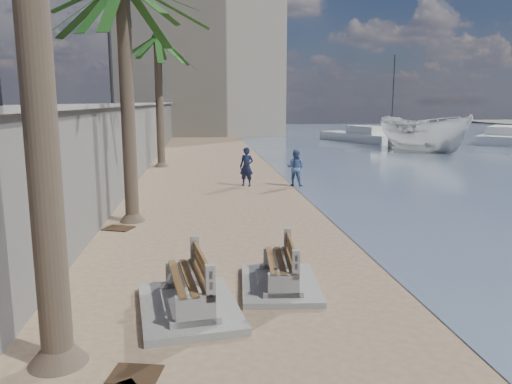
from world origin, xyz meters
TOP-DOWN VIEW (x-y plane):
  - ground_plane at (0.00, 0.00)m, footprint 140.00×140.00m
  - seawall at (-5.20, 20.00)m, footprint 0.45×70.00m
  - wall_cap at (-5.20, 20.00)m, footprint 0.80×70.00m
  - end_building at (-2.00, 52.00)m, footprint 18.00×12.00m
  - bench_near at (-0.47, 2.86)m, footprint 1.66×2.31m
  - bench_far at (-2.26, 1.90)m, footprint 2.01×2.67m
  - palm_back at (-4.26, 22.28)m, footprint 5.00×5.00m
  - streetlight at (-5.10, 12.00)m, footprint 0.28×0.28m
  - person_a at (-0.02, 15.10)m, footprint 0.85×0.75m
  - person_b at (2.13, 14.93)m, footprint 1.08×1.00m
  - boat_cruiser at (14.66, 29.50)m, footprint 4.15×4.20m
  - yacht_near at (26.52, 37.14)m, footprint 10.77×11.64m
  - yacht_far at (12.57, 38.55)m, footprint 5.68×9.04m
  - sailboat_west at (19.01, 46.99)m, footprint 7.43×2.98m
  - debris_b at (-2.95, -0.17)m, footprint 0.77×0.66m
  - debris_c at (-4.44, 8.01)m, footprint 0.97×0.88m
  - debris_d at (-2.84, 2.94)m, footprint 0.59×0.53m

SIDE VIEW (x-z plane):
  - ground_plane at x=0.00m, z-range 0.00..0.00m
  - debris_b at x=-2.95m, z-range 0.00..0.03m
  - debris_c at x=-4.44m, z-range 0.00..0.03m
  - debris_d at x=-2.84m, z-range 0.00..0.03m
  - sailboat_west at x=19.01m, z-range -4.07..4.68m
  - yacht_near at x=26.52m, z-range -0.40..1.10m
  - yacht_far at x=12.57m, z-range -0.40..1.10m
  - bench_near at x=-0.47m, z-range -0.06..0.86m
  - bench_far at x=-2.26m, z-range -0.06..0.96m
  - person_b at x=2.13m, z-range 0.00..1.79m
  - person_a at x=-0.02m, z-range 0.00..1.96m
  - boat_cruiser at x=14.66m, z-range -0.40..3.27m
  - seawall at x=-5.20m, z-range 0.00..3.50m
  - wall_cap at x=-5.20m, z-range 3.49..3.61m
  - streetlight at x=-5.10m, z-range 4.08..9.21m
  - end_building at x=-2.00m, z-range 0.00..14.00m
  - palm_back at x=-4.26m, z-range 3.00..11.02m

